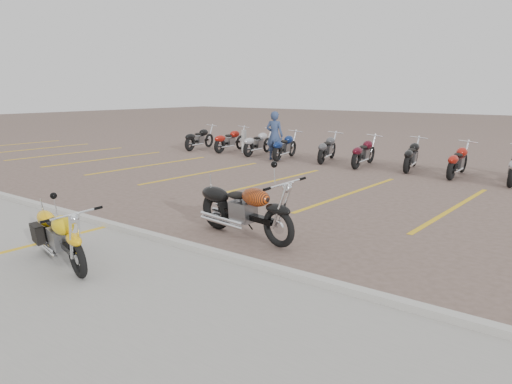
# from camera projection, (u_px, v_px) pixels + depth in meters

# --- Properties ---
(ground) EXTENTS (100.00, 100.00, 0.00)m
(ground) POSITION_uv_depth(u_px,v_px,m) (258.00, 225.00, 10.23)
(ground) COLOR #745C53
(ground) RESTS_ON ground
(concrete_apron) EXTENTS (60.00, 5.00, 0.01)m
(concrete_apron) POSITION_uv_depth(u_px,v_px,m) (55.00, 295.00, 6.76)
(concrete_apron) COLOR #9E9B93
(concrete_apron) RESTS_ON ground
(curb) EXTENTS (60.00, 0.18, 0.12)m
(curb) POSITION_uv_depth(u_px,v_px,m) (188.00, 246.00, 8.68)
(curb) COLOR #ADAAA3
(curb) RESTS_ON ground
(parking_stripes) EXTENTS (38.00, 5.50, 0.01)m
(parking_stripes) POSITION_uv_depth(u_px,v_px,m) (350.00, 193.00, 13.31)
(parking_stripes) COLOR gold
(parking_stripes) RESTS_ON ground
(yellow_cruiser) EXTENTS (2.08, 0.67, 0.87)m
(yellow_cruiser) POSITION_uv_depth(u_px,v_px,m) (63.00, 238.00, 7.88)
(yellow_cruiser) COLOR black
(yellow_cruiser) RESTS_ON ground
(flame_cruiser) EXTENTS (2.44, 0.54, 1.01)m
(flame_cruiser) POSITION_uv_depth(u_px,v_px,m) (244.00, 211.00, 9.30)
(flame_cruiser) COLOR black
(flame_cruiser) RESTS_ON ground
(person_a) EXTENTS (0.78, 0.61, 1.90)m
(person_a) POSITION_uv_depth(u_px,v_px,m) (275.00, 136.00, 19.44)
(person_a) COLOR navy
(person_a) RESTS_ON ground
(bollard) EXTENTS (0.16, 0.16, 1.00)m
(bollard) POSITION_uv_depth(u_px,v_px,m) (244.00, 142.00, 21.57)
(bollard) COLOR silver
(bollard) RESTS_ON ground
(bg_bike_row) EXTENTS (15.81, 2.08, 1.10)m
(bg_bike_row) POSITION_uv_depth(u_px,v_px,m) (343.00, 149.00, 18.34)
(bg_bike_row) COLOR black
(bg_bike_row) RESTS_ON ground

